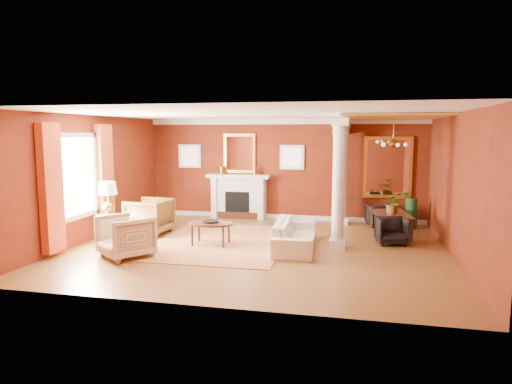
% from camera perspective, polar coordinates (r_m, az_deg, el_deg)
% --- Properties ---
extents(ground, '(8.00, 8.00, 0.00)m').
position_cam_1_polar(ground, '(10.06, 0.23, -6.96)').
color(ground, brown).
rests_on(ground, ground).
extents(room_shell, '(8.04, 7.04, 2.92)m').
position_cam_1_polar(room_shell, '(9.76, 0.24, 4.59)').
color(room_shell, '#64200D').
rests_on(room_shell, ground).
extents(fireplace, '(1.85, 0.42, 1.29)m').
position_cam_1_polar(fireplace, '(13.40, -2.20, -0.54)').
color(fireplace, silver).
rests_on(fireplace, ground).
extents(overmantel_mirror, '(0.95, 0.07, 1.15)m').
position_cam_1_polar(overmantel_mirror, '(13.42, -2.08, 4.85)').
color(overmantel_mirror, gold).
rests_on(overmantel_mirror, fireplace).
extents(flank_window_left, '(0.70, 0.07, 0.70)m').
position_cam_1_polar(flank_window_left, '(13.91, -8.28, 4.46)').
color(flank_window_left, silver).
rests_on(flank_window_left, room_shell).
extents(flank_window_right, '(0.70, 0.07, 0.70)m').
position_cam_1_polar(flank_window_right, '(13.14, 4.52, 4.34)').
color(flank_window_right, silver).
rests_on(flank_window_right, room_shell).
extents(left_window, '(0.21, 2.55, 2.60)m').
position_cam_1_polar(left_window, '(10.79, -21.16, 1.19)').
color(left_window, white).
rests_on(left_window, room_shell).
extents(column_front, '(0.36, 0.36, 2.80)m').
position_cam_1_polar(column_front, '(9.89, 10.28, 1.08)').
color(column_front, silver).
rests_on(column_front, ground).
extents(column_back, '(0.36, 0.36, 2.80)m').
position_cam_1_polar(column_back, '(12.58, 10.77, 2.40)').
color(column_back, silver).
rests_on(column_back, ground).
extents(header_beam, '(0.30, 3.20, 0.32)m').
position_cam_1_polar(header_beam, '(11.43, 10.74, 7.89)').
color(header_beam, silver).
rests_on(header_beam, column_front).
extents(amber_ceiling, '(2.30, 3.40, 0.04)m').
position_cam_1_polar(amber_ceiling, '(11.31, 16.65, 8.99)').
color(amber_ceiling, gold).
rests_on(amber_ceiling, room_shell).
extents(dining_mirror, '(1.30, 0.07, 1.70)m').
position_cam_1_polar(dining_mirror, '(13.04, 16.12, 2.95)').
color(dining_mirror, gold).
rests_on(dining_mirror, room_shell).
extents(chandelier, '(0.60, 0.62, 0.75)m').
position_cam_1_polar(chandelier, '(11.36, 16.77, 5.84)').
color(chandelier, '#A78534').
rests_on(chandelier, room_shell).
extents(crown_trim, '(8.00, 0.08, 0.16)m').
position_cam_1_polar(crown_trim, '(13.15, 3.47, 8.80)').
color(crown_trim, silver).
rests_on(crown_trim, room_shell).
extents(base_trim, '(8.00, 0.08, 0.12)m').
position_cam_1_polar(base_trim, '(13.37, 3.38, -3.11)').
color(base_trim, silver).
rests_on(base_trim, ground).
extents(rug, '(2.97, 3.94, 0.02)m').
position_cam_1_polar(rug, '(10.60, -4.28, -6.20)').
color(rug, maroon).
rests_on(rug, ground).
extents(sofa, '(0.73, 2.14, 0.83)m').
position_cam_1_polar(sofa, '(9.92, 4.94, -4.75)').
color(sofa, beige).
rests_on(sofa, ground).
extents(armchair_leopard, '(0.97, 1.02, 0.98)m').
position_cam_1_polar(armchair_leopard, '(11.62, -13.22, -2.75)').
color(armchair_leopard, black).
rests_on(armchair_leopard, ground).
extents(armchair_stripe, '(1.25, 1.24, 0.94)m').
position_cam_1_polar(armchair_stripe, '(9.57, -16.03, -5.10)').
color(armchair_stripe, tan).
rests_on(armchair_stripe, ground).
extents(coffee_table, '(1.02, 1.02, 0.51)m').
position_cam_1_polar(coffee_table, '(10.23, -5.70, -4.06)').
color(coffee_table, '#33140E').
rests_on(coffee_table, ground).
extents(coffee_book, '(0.17, 0.04, 0.24)m').
position_cam_1_polar(coffee_book, '(10.29, -5.76, -3.07)').
color(coffee_book, '#33140E').
rests_on(coffee_book, coffee_table).
extents(side_table, '(0.57, 0.57, 1.41)m').
position_cam_1_polar(side_table, '(10.74, -17.98, -1.30)').
color(side_table, '#33140E').
rests_on(side_table, ground).
extents(dining_table, '(0.71, 1.57, 0.85)m').
position_cam_1_polar(dining_table, '(11.72, 16.65, -3.10)').
color(dining_table, '#33140E').
rests_on(dining_table, ground).
extents(dining_chair_near, '(0.74, 0.71, 0.67)m').
position_cam_1_polar(dining_chair_near, '(10.74, 16.59, -4.52)').
color(dining_chair_near, black).
rests_on(dining_chair_near, ground).
extents(dining_chair_far, '(0.77, 0.75, 0.65)m').
position_cam_1_polar(dining_chair_far, '(12.73, 15.18, -2.67)').
color(dining_chair_far, black).
rests_on(dining_chair_far, ground).
extents(green_urn, '(0.34, 0.34, 0.80)m').
position_cam_1_polar(green_urn, '(12.67, 18.79, -2.91)').
color(green_urn, '#15441C').
rests_on(green_urn, ground).
extents(potted_plant, '(0.59, 0.63, 0.42)m').
position_cam_1_polar(potted_plant, '(11.56, 16.84, -0.07)').
color(potted_plant, '#26591E').
rests_on(potted_plant, dining_table).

